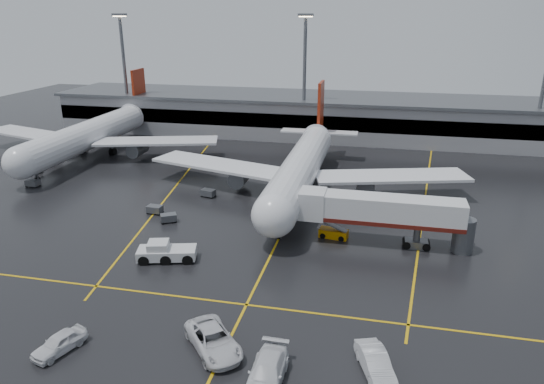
# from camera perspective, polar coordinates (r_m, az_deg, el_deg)

# --- Properties ---
(ground) EXTENTS (220.00, 220.00, 0.00)m
(ground) POSITION_cam_1_polar(r_m,az_deg,el_deg) (66.91, 2.05, -2.78)
(ground) COLOR black
(ground) RESTS_ON ground
(apron_line_centre) EXTENTS (0.25, 90.00, 0.02)m
(apron_line_centre) POSITION_cam_1_polar(r_m,az_deg,el_deg) (66.90, 2.05, -2.77)
(apron_line_centre) COLOR gold
(apron_line_centre) RESTS_ON ground
(apron_line_stop) EXTENTS (60.00, 0.25, 0.02)m
(apron_line_stop) POSITION_cam_1_polar(r_m,az_deg,el_deg) (47.81, -2.93, -12.71)
(apron_line_stop) COLOR gold
(apron_line_stop) RESTS_ON ground
(apron_line_left) EXTENTS (9.99, 69.35, 0.02)m
(apron_line_left) POSITION_cam_1_polar(r_m,az_deg,el_deg) (81.45, -10.59, 1.08)
(apron_line_left) COLOR gold
(apron_line_left) RESTS_ON ground
(apron_line_right) EXTENTS (7.57, 69.64, 0.02)m
(apron_line_right) POSITION_cam_1_polar(r_m,az_deg,el_deg) (75.62, 17.02, -0.95)
(apron_line_right) COLOR gold
(apron_line_right) RESTS_ON ground
(terminal) EXTENTS (122.00, 19.00, 8.60)m
(terminal) POSITION_cam_1_polar(r_m,az_deg,el_deg) (111.34, 6.67, 8.62)
(terminal) COLOR gray
(terminal) RESTS_ON ground
(light_mast_left) EXTENTS (3.00, 1.20, 25.45)m
(light_mast_left) POSITION_cam_1_polar(r_m,az_deg,el_deg) (117.61, -16.48, 13.56)
(light_mast_left) COLOR #595B60
(light_mast_left) RESTS_ON ground
(light_mast_mid) EXTENTS (3.00, 1.20, 25.45)m
(light_mast_mid) POSITION_cam_1_polar(r_m,az_deg,el_deg) (104.63, 3.73, 13.62)
(light_mast_mid) COLOR #595B60
(light_mast_mid) RESTS_ON ground
(main_airliner) EXTENTS (48.80, 45.60, 14.10)m
(main_airliner) POSITION_cam_1_polar(r_m,az_deg,el_deg) (74.51, 3.46, 3.02)
(main_airliner) COLOR silver
(main_airliner) RESTS_ON ground
(second_airliner) EXTENTS (48.80, 45.60, 14.10)m
(second_airliner) POSITION_cam_1_polar(r_m,az_deg,el_deg) (100.40, -19.86, 6.28)
(second_airliner) COLOR silver
(second_airliner) RESTS_ON ground
(jet_bridge) EXTENTS (19.90, 3.40, 6.05)m
(jet_bridge) POSITION_cam_1_polar(r_m,az_deg,el_deg) (58.95, 12.43, -2.34)
(jet_bridge) COLOR silver
(jet_bridge) RESTS_ON ground
(pushback_tractor) EXTENTS (6.76, 4.14, 2.26)m
(pushback_tractor) POSITION_cam_1_polar(r_m,az_deg,el_deg) (56.39, -12.07, -6.75)
(pushback_tractor) COLOR silver
(pushback_tractor) RESTS_ON ground
(belt_loader) EXTENTS (3.60, 2.06, 2.16)m
(belt_loader) POSITION_cam_1_polar(r_m,az_deg,el_deg) (61.03, 7.02, -4.69)
(belt_loader) COLOR #C47902
(belt_loader) RESTS_ON ground
(service_van_a) EXTENTS (6.57, 6.97, 1.83)m
(service_van_a) POSITION_cam_1_polar(r_m,az_deg,el_deg) (42.08, -6.69, -16.42)
(service_van_a) COLOR silver
(service_van_a) RESTS_ON ground
(service_van_b) EXTENTS (2.59, 6.22, 1.80)m
(service_van_b) POSITION_cam_1_polar(r_m,az_deg,el_deg) (38.84, -0.59, -19.86)
(service_van_b) COLOR silver
(service_van_b) RESTS_ON ground
(service_van_c) EXTENTS (3.51, 5.53, 1.72)m
(service_van_c) POSITION_cam_1_polar(r_m,az_deg,el_deg) (40.46, 11.68, -18.54)
(service_van_c) COLOR silver
(service_van_c) RESTS_ON ground
(service_van_d) EXTENTS (3.22, 4.90, 1.55)m
(service_van_d) POSITION_cam_1_polar(r_m,az_deg,el_deg) (45.10, -23.08, -15.54)
(service_van_d) COLOR silver
(service_van_d) RESTS_ON ground
(baggage_cart_a) EXTENTS (2.38, 2.13, 1.12)m
(baggage_cart_a) POSITION_cam_1_polar(r_m,az_deg,el_deg) (66.19, -11.71, -2.88)
(baggage_cart_a) COLOR #595B60
(baggage_cart_a) RESTS_ON ground
(baggage_cart_b) EXTENTS (2.09, 1.44, 1.12)m
(baggage_cart_b) POSITION_cam_1_polar(r_m,az_deg,el_deg) (69.41, -13.22, -1.91)
(baggage_cart_b) COLOR #595B60
(baggage_cart_b) RESTS_ON ground
(baggage_cart_c) EXTENTS (2.23, 1.69, 1.12)m
(baggage_cart_c) POSITION_cam_1_polar(r_m,az_deg,el_deg) (74.28, -7.29, -0.08)
(baggage_cart_c) COLOR #595B60
(baggage_cart_c) RESTS_ON ground
(baggage_cart_d) EXTENTS (2.28, 1.80, 1.12)m
(baggage_cart_d) POSITION_cam_1_polar(r_m,az_deg,el_deg) (93.89, -25.37, 2.38)
(baggage_cart_d) COLOR #595B60
(baggage_cart_d) RESTS_ON ground
(baggage_cart_e) EXTENTS (2.07, 1.41, 1.12)m
(baggage_cart_e) POSITION_cam_1_polar(r_m,az_deg,el_deg) (86.46, -25.61, 0.96)
(baggage_cart_e) COLOR #595B60
(baggage_cart_e) RESTS_ON ground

